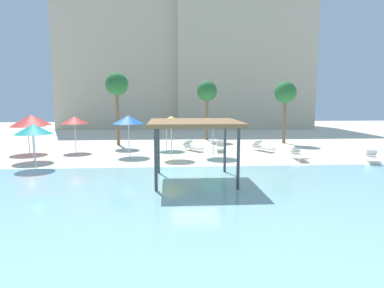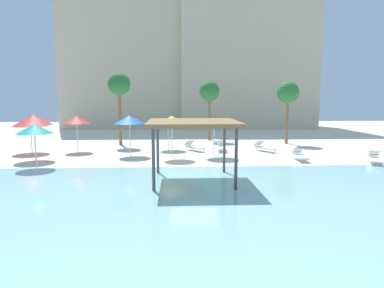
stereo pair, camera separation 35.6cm
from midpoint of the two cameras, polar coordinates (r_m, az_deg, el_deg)
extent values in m
plane|color=beige|center=(18.10, 0.05, -4.94)|extent=(80.00, 80.00, 0.00)
cube|color=#8CC6CC|center=(13.04, 1.63, -9.92)|extent=(44.00, 13.50, 0.04)
cylinder|color=#42474C|center=(17.85, -6.26, -0.70)|extent=(0.14, 0.14, 2.74)
cylinder|color=#42474C|center=(18.04, 5.01, -0.59)|extent=(0.14, 0.14, 2.74)
cylinder|color=#42474C|center=(14.37, -6.85, -2.76)|extent=(0.14, 0.14, 2.74)
cylinder|color=#42474C|center=(14.61, 7.13, -2.59)|extent=(0.14, 0.14, 2.74)
cube|color=olive|center=(15.95, -0.24, 3.61)|extent=(4.23, 4.23, 0.18)
cylinder|color=silver|center=(22.37, -3.96, 0.46)|extent=(0.06, 0.06, 2.28)
cone|color=yellow|center=(22.24, -3.99, 4.06)|extent=(1.95, 1.95, 0.54)
cylinder|color=silver|center=(22.99, 3.15, 0.38)|extent=(0.06, 0.06, 2.06)
cone|color=teal|center=(22.86, 3.18, 3.67)|extent=(2.10, 2.10, 0.58)
cylinder|color=silver|center=(23.82, -11.03, 0.71)|extent=(0.06, 0.06, 2.22)
cone|color=blue|center=(23.69, -11.12, 4.07)|extent=(2.10, 2.10, 0.58)
cylinder|color=silver|center=(24.03, -25.66, 0.21)|extent=(0.06, 0.06, 2.28)
cone|color=red|center=(23.90, -25.86, 3.70)|extent=(2.38, 2.38, 0.65)
cylinder|color=silver|center=(26.17, -4.70, 1.10)|extent=(0.06, 0.06, 1.91)
cone|color=teal|center=(26.05, -4.73, 3.77)|extent=(1.96, 1.96, 0.54)
cylinder|color=silver|center=(21.13, -25.46, -1.13)|extent=(0.06, 0.06, 1.98)
cone|color=teal|center=(20.99, -25.66, 2.29)|extent=(2.03, 2.03, 0.56)
cylinder|color=silver|center=(26.59, -19.46, 1.00)|extent=(0.06, 0.06, 2.11)
cone|color=red|center=(26.48, -19.59, 3.85)|extent=(1.96, 1.96, 0.54)
cylinder|color=silver|center=(27.32, -26.20, 0.64)|extent=(0.06, 0.06, 1.95)
cone|color=red|center=(27.20, -26.36, 3.39)|extent=(2.48, 2.48, 0.68)
cylinder|color=white|center=(25.18, 1.38, -1.08)|extent=(0.05, 0.05, 0.22)
cylinder|color=white|center=(24.88, 0.53, -1.18)|extent=(0.05, 0.05, 0.22)
cylinder|color=white|center=(26.29, -0.64, -0.70)|extent=(0.05, 0.05, 0.22)
cylinder|color=white|center=(26.00, -1.48, -0.80)|extent=(0.05, 0.05, 0.22)
cube|color=white|center=(25.56, -0.07, -0.58)|extent=(1.52, 1.82, 0.10)
cube|color=white|center=(26.10, -1.09, 0.20)|extent=(0.78, 0.76, 0.40)
cylinder|color=white|center=(22.73, 28.68, -3.00)|extent=(0.05, 0.05, 0.22)
cylinder|color=white|center=(22.66, 27.48, -2.96)|extent=(0.05, 0.05, 0.22)
cylinder|color=white|center=(24.13, 28.17, -2.39)|extent=(0.05, 0.05, 0.22)
cylinder|color=white|center=(24.06, 27.03, -2.35)|extent=(0.05, 0.05, 0.22)
cube|color=white|center=(23.37, 27.86, -2.28)|extent=(1.27, 1.89, 0.10)
cube|color=white|center=(24.05, 27.66, -1.34)|extent=(0.75, 0.71, 0.40)
cylinder|color=white|center=(24.77, 5.05, -1.25)|extent=(0.05, 0.05, 0.22)
cylinder|color=white|center=(24.74, 3.94, -1.25)|extent=(0.05, 0.05, 0.22)
cylinder|color=white|center=(26.19, 4.86, -0.76)|extent=(0.05, 0.05, 0.22)
cylinder|color=white|center=(26.16, 3.81, -0.76)|extent=(0.05, 0.05, 0.22)
cube|color=white|center=(25.44, 4.42, -0.64)|extent=(0.76, 1.85, 0.10)
cube|color=white|center=(26.14, 4.34, 0.19)|extent=(0.64, 0.56, 0.40)
cylinder|color=white|center=(22.18, 18.44, -2.69)|extent=(0.05, 0.05, 0.22)
cylinder|color=white|center=(22.02, 17.27, -2.71)|extent=(0.05, 0.05, 0.22)
cylinder|color=white|center=(23.52, 17.27, -2.06)|extent=(0.05, 0.05, 0.22)
cylinder|color=white|center=(23.37, 16.15, -2.08)|extent=(0.05, 0.05, 0.22)
cube|color=white|center=(22.74, 17.28, -1.98)|extent=(0.68, 1.82, 0.10)
cube|color=white|center=(23.40, 16.73, -1.01)|extent=(0.62, 0.53, 0.40)
cylinder|color=white|center=(25.61, 13.17, -1.13)|extent=(0.05, 0.05, 0.22)
cylinder|color=white|center=(25.27, 12.42, -1.23)|extent=(0.05, 0.05, 0.22)
cylinder|color=white|center=(26.61, 10.94, -0.74)|extent=(0.05, 0.05, 0.22)
cylinder|color=white|center=(26.29, 10.19, -0.82)|extent=(0.05, 0.05, 0.22)
cube|color=white|center=(25.91, 11.67, -0.63)|extent=(1.40, 1.86, 0.10)
cube|color=white|center=(26.40, 10.56, 0.16)|extent=(0.77, 0.74, 0.40)
cylinder|color=brown|center=(30.87, 15.03, 3.94)|extent=(0.28, 0.28, 4.12)
sphere|color=#286B33|center=(30.81, 15.19, 8.41)|extent=(1.90, 1.90, 1.90)
cylinder|color=brown|center=(29.37, -12.77, 4.49)|extent=(0.28, 0.28, 4.80)
sphere|color=#286B33|center=(29.35, -12.93, 9.86)|extent=(1.90, 1.90, 1.90)
cylinder|color=brown|center=(32.20, 2.21, 4.50)|extent=(0.28, 0.28, 4.29)
sphere|color=#286B33|center=(32.16, 2.23, 8.95)|extent=(1.90, 1.90, 1.90)
cube|color=beige|center=(49.18, -10.36, 13.34)|extent=(18.52, 10.30, 17.73)
cube|color=beige|center=(49.06, 7.73, 12.51)|extent=(17.49, 11.73, 16.20)
camera|label=1|loc=(0.18, -90.51, -0.07)|focal=31.57mm
camera|label=2|loc=(0.18, 89.49, 0.07)|focal=31.57mm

